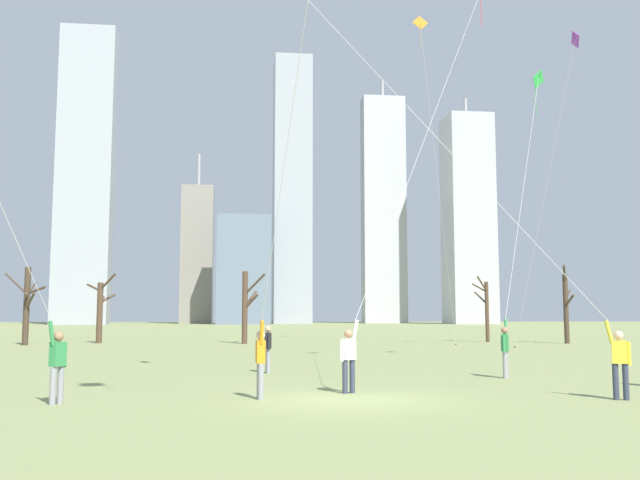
{
  "coord_description": "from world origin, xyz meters",
  "views": [
    {
      "loc": [
        -2.62,
        -16.56,
        1.99
      ],
      "look_at": [
        0.0,
        6.0,
        4.44
      ],
      "focal_mm": 39.27,
      "sensor_mm": 36.0,
      "label": 1
    }
  ],
  "objects_px": {
    "kite_flyer_midfield_left_pink": "(571,304)",
    "bare_tree_far_right_edge": "(566,306)",
    "kite_flyer_foreground_right_red": "(373,290)",
    "distant_kite_low_near_trees_orange": "(423,51)",
    "bare_tree_left_of_center": "(486,308)",
    "bystander_strolling_midfield": "(268,347)",
    "bare_tree_right_of_center": "(246,305)",
    "kite_flyer_midfield_center_yellow": "(15,262)",
    "bare_tree_leftmost": "(100,310)",
    "bare_tree_center": "(27,304)",
    "kite_flyer_foreground_left_blue": "(278,236)",
    "kite_flyer_midfield_right_green": "(510,311)",
    "distant_kite_drifting_left_purple": "(570,69)"
  },
  "relations": [
    {
      "from": "distant_kite_low_near_trees_orange",
      "to": "bare_tree_leftmost",
      "type": "height_order",
      "value": "distant_kite_low_near_trees_orange"
    },
    {
      "from": "bare_tree_far_right_edge",
      "to": "kite_flyer_midfield_left_pink",
      "type": "bearing_deg",
      "value": -115.8
    },
    {
      "from": "kite_flyer_midfield_center_yellow",
      "to": "bare_tree_leftmost",
      "type": "distance_m",
      "value": 36.95
    },
    {
      "from": "bare_tree_left_of_center",
      "to": "bare_tree_center",
      "type": "bearing_deg",
      "value": -176.42
    },
    {
      "from": "kite_flyer_foreground_right_red",
      "to": "kite_flyer_foreground_left_blue",
      "type": "xyz_separation_m",
      "value": [
        -2.8,
        -3.77,
        1.04
      ]
    },
    {
      "from": "kite_flyer_midfield_center_yellow",
      "to": "bare_tree_leftmost",
      "type": "height_order",
      "value": "kite_flyer_midfield_center_yellow"
    },
    {
      "from": "kite_flyer_midfield_center_yellow",
      "to": "bystander_strolling_midfield",
      "type": "distance_m",
      "value": 11.06
    },
    {
      "from": "bystander_strolling_midfield",
      "to": "bare_tree_far_right_edge",
      "type": "distance_m",
      "value": 31.98
    },
    {
      "from": "bare_tree_leftmost",
      "to": "bare_tree_center",
      "type": "bearing_deg",
      "value": -144.93
    },
    {
      "from": "bare_tree_left_of_center",
      "to": "kite_flyer_midfield_left_pink",
      "type": "bearing_deg",
      "value": -106.76
    },
    {
      "from": "kite_flyer_midfield_left_pink",
      "to": "bare_tree_far_right_edge",
      "type": "xyz_separation_m",
      "value": [
        15.11,
        31.26,
        0.39
      ]
    },
    {
      "from": "kite_flyer_foreground_left_blue",
      "to": "bare_tree_right_of_center",
      "type": "distance_m",
      "value": 34.8
    },
    {
      "from": "bare_tree_right_of_center",
      "to": "bare_tree_center",
      "type": "relative_size",
      "value": 0.98
    },
    {
      "from": "bare_tree_right_of_center",
      "to": "bare_tree_center",
      "type": "height_order",
      "value": "bare_tree_center"
    },
    {
      "from": "kite_flyer_midfield_left_pink",
      "to": "bare_tree_far_right_edge",
      "type": "bearing_deg",
      "value": 64.2
    },
    {
      "from": "kite_flyer_foreground_left_blue",
      "to": "bystander_strolling_midfield",
      "type": "relative_size",
      "value": 11.76
    },
    {
      "from": "kite_flyer_foreground_right_red",
      "to": "kite_flyer_midfield_center_yellow",
      "type": "distance_m",
      "value": 9.04
    },
    {
      "from": "kite_flyer_foreground_left_blue",
      "to": "kite_flyer_midfield_right_green",
      "type": "height_order",
      "value": "kite_flyer_foreground_left_blue"
    },
    {
      "from": "kite_flyer_midfield_left_pink",
      "to": "bare_tree_far_right_edge",
      "type": "distance_m",
      "value": 34.72
    },
    {
      "from": "kite_flyer_foreground_left_blue",
      "to": "distant_kite_drifting_left_purple",
      "type": "bearing_deg",
      "value": 50.99
    },
    {
      "from": "kite_flyer_foreground_left_blue",
      "to": "kite_flyer_midfield_right_green",
      "type": "bearing_deg",
      "value": 41.98
    },
    {
      "from": "bare_tree_center",
      "to": "distant_kite_low_near_trees_orange",
      "type": "bearing_deg",
      "value": -5.7
    },
    {
      "from": "distant_kite_drifting_left_purple",
      "to": "distant_kite_low_near_trees_orange",
      "type": "distance_m",
      "value": 11.57
    },
    {
      "from": "kite_flyer_midfield_right_green",
      "to": "distant_kite_low_near_trees_orange",
      "type": "distance_m",
      "value": 30.41
    },
    {
      "from": "kite_flyer_foreground_right_red",
      "to": "bystander_strolling_midfield",
      "type": "relative_size",
      "value": 9.32
    },
    {
      "from": "bare_tree_right_of_center",
      "to": "bare_tree_far_right_edge",
      "type": "bearing_deg",
      "value": -5.8
    },
    {
      "from": "distant_kite_low_near_trees_orange",
      "to": "bare_tree_leftmost",
      "type": "bearing_deg",
      "value": 165.95
    },
    {
      "from": "kite_flyer_foreground_left_blue",
      "to": "distant_kite_drifting_left_purple",
      "type": "distance_m",
      "value": 31.56
    },
    {
      "from": "kite_flyer_foreground_right_red",
      "to": "bare_tree_right_of_center",
      "type": "xyz_separation_m",
      "value": [
        -3.11,
        31.02,
        0.03
      ]
    },
    {
      "from": "bare_tree_leftmost",
      "to": "kite_flyer_foreground_left_blue",
      "type": "bearing_deg",
      "value": -73.82
    },
    {
      "from": "kite_flyer_foreground_left_blue",
      "to": "bystander_strolling_midfield",
      "type": "distance_m",
      "value": 9.88
    },
    {
      "from": "kite_flyer_midfield_center_yellow",
      "to": "bare_tree_left_of_center",
      "type": "distance_m",
      "value": 42.53
    },
    {
      "from": "bare_tree_center",
      "to": "bystander_strolling_midfield",
      "type": "bearing_deg",
      "value": -58.21
    },
    {
      "from": "bare_tree_right_of_center",
      "to": "distant_kite_low_near_trees_orange",
      "type": "bearing_deg",
      "value": -16.39
    },
    {
      "from": "kite_flyer_midfield_center_yellow",
      "to": "bare_tree_leftmost",
      "type": "relative_size",
      "value": 2.47
    },
    {
      "from": "bystander_strolling_midfield",
      "to": "bare_tree_left_of_center",
      "type": "bearing_deg",
      "value": 56.56
    },
    {
      "from": "distant_kite_drifting_left_purple",
      "to": "kite_flyer_midfield_right_green",
      "type": "bearing_deg",
      "value": -123.66
    },
    {
      "from": "kite_flyer_foreground_left_blue",
      "to": "kite_flyer_midfield_center_yellow",
      "type": "bearing_deg",
      "value": 177.19
    },
    {
      "from": "bare_tree_right_of_center",
      "to": "bare_tree_far_right_edge",
      "type": "xyz_separation_m",
      "value": [
        22.63,
        -2.3,
        -0.03
      ]
    },
    {
      "from": "kite_flyer_midfield_left_pink",
      "to": "distant_kite_low_near_trees_orange",
      "type": "bearing_deg",
      "value": 81.19
    },
    {
      "from": "kite_flyer_midfield_left_pink",
      "to": "bare_tree_right_of_center",
      "type": "distance_m",
      "value": 34.4
    },
    {
      "from": "bystander_strolling_midfield",
      "to": "distant_kite_drifting_left_purple",
      "type": "bearing_deg",
      "value": 35.85
    },
    {
      "from": "kite_flyer_foreground_right_red",
      "to": "distant_kite_low_near_trees_orange",
      "type": "relative_size",
      "value": 0.65
    },
    {
      "from": "bystander_strolling_midfield",
      "to": "bare_tree_right_of_center",
      "type": "xyz_separation_m",
      "value": [
        -0.5,
        25.31,
        1.79
      ]
    },
    {
      "from": "kite_flyer_foreground_right_red",
      "to": "kite_flyer_foreground_left_blue",
      "type": "bearing_deg",
      "value": -126.63
    },
    {
      "from": "bare_tree_right_of_center",
      "to": "kite_flyer_foreground_right_red",
      "type": "bearing_deg",
      "value": -84.28
    },
    {
      "from": "bare_tree_far_right_edge",
      "to": "bare_tree_center",
      "type": "bearing_deg",
      "value": 177.85
    },
    {
      "from": "bystander_strolling_midfield",
      "to": "bare_tree_left_of_center",
      "type": "xyz_separation_m",
      "value": [
        17.47,
        26.45,
        1.63
      ]
    },
    {
      "from": "bare_tree_left_of_center",
      "to": "kite_flyer_midfield_right_green",
      "type": "bearing_deg",
      "value": -108.5
    },
    {
      "from": "distant_kite_drifting_left_purple",
      "to": "bare_tree_far_right_edge",
      "type": "bearing_deg",
      "value": 67.62
    }
  ]
}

